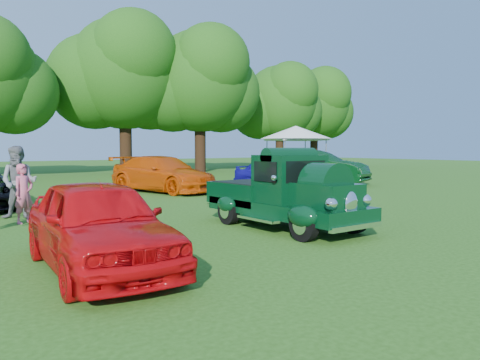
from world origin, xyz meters
TOP-DOWN VIEW (x-y plane):
  - ground at (0.00, 0.00)m, footprint 120.00×120.00m
  - hero_pickup at (1.68, 0.35)m, footprint 2.02×4.34m
  - red_convertible at (-3.09, -0.76)m, footprint 1.97×4.23m
  - back_car_orange at (3.50, 9.96)m, footprint 3.34×5.55m
  - back_car_blue at (7.53, 7.08)m, footprint 2.45×4.52m
  - back_car_green at (11.62, 9.01)m, footprint 3.68×5.51m
  - spectator_pink at (-3.04, 4.60)m, footprint 0.64×0.56m
  - spectator_grey at (-2.96, 5.51)m, footprint 1.16×1.09m
  - canopy_tent at (13.16, 12.15)m, footprint 5.19×5.19m

SIDE VIEW (x-z plane):
  - ground at x=0.00m, z-range 0.00..0.00m
  - red_convertible at x=-3.09m, z-range 0.00..1.40m
  - back_car_blue at x=7.53m, z-range 0.00..1.46m
  - spectator_pink at x=-3.04m, z-range 0.00..1.47m
  - hero_pickup at x=1.68m, z-range -0.11..1.58m
  - back_car_orange at x=3.50m, z-range 0.00..1.50m
  - back_car_green at x=11.62m, z-range 0.00..1.72m
  - spectator_grey at x=-2.96m, z-range 0.00..1.91m
  - canopy_tent at x=13.16m, z-range 1.15..4.26m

